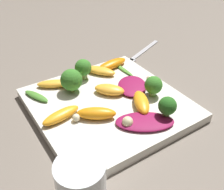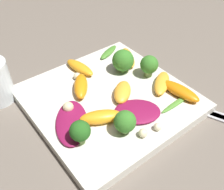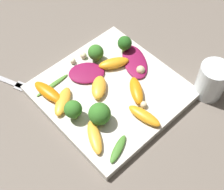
{
  "view_description": "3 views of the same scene",
  "coord_description": "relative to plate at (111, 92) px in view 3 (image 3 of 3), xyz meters",
  "views": [
    {
      "loc": [
        0.34,
        -0.21,
        0.32
      ],
      "look_at": [
        0.0,
        0.01,
        0.03
      ],
      "focal_mm": 42.0,
      "sensor_mm": 36.0,
      "label": 1
    },
    {
      "loc": [
        0.21,
        0.28,
        0.34
      ],
      "look_at": [
        0.0,
        0.01,
        0.03
      ],
      "focal_mm": 42.0,
      "sensor_mm": 36.0,
      "label": 2
    },
    {
      "loc": [
        -0.26,
        -0.29,
        0.55
      ],
      "look_at": [
        -0.01,
        -0.02,
        0.02
      ],
      "focal_mm": 50.0,
      "sensor_mm": 36.0,
      "label": 3
    }
  ],
  "objects": [
    {
      "name": "macadamia_nut_0",
      "position": [
        0.02,
        0.11,
        0.02
      ],
      "size": [
        0.01,
        0.01,
        0.01
      ],
      "color": "beige",
      "rests_on": "plate"
    },
    {
      "name": "arugula_sprig_1",
      "position": [
        -0.08,
        -0.11,
        0.01
      ],
      "size": [
        0.06,
        0.04,
        0.01
      ],
      "color": "#47842D",
      "rests_on": "plate"
    },
    {
      "name": "macadamia_nut_2",
      "position": [
        0.08,
        -0.01,
        0.02
      ],
      "size": [
        0.02,
        0.02,
        0.02
      ],
      "color": "beige",
      "rests_on": "plate"
    },
    {
      "name": "broccoli_floret_0",
      "position": [
        -0.1,
        -0.0,
        0.03
      ],
      "size": [
        0.04,
        0.04,
        0.04
      ],
      "color": "#7A9E51",
      "rests_on": "plate"
    },
    {
      "name": "orange_segment_3",
      "position": [
        0.03,
        -0.04,
        0.02
      ],
      "size": [
        0.06,
        0.07,
        0.02
      ],
      "color": "orange",
      "rests_on": "plate"
    },
    {
      "name": "broccoli_floret_3",
      "position": [
        0.03,
        0.08,
        0.03
      ],
      "size": [
        0.04,
        0.04,
        0.04
      ],
      "color": "#84AD5B",
      "rests_on": "plate"
    },
    {
      "name": "orange_segment_0",
      "position": [
        -0.1,
        0.04,
        0.02
      ],
      "size": [
        0.07,
        0.06,
        0.02
      ],
      "color": "#FCAD33",
      "rests_on": "plate"
    },
    {
      "name": "fork",
      "position": [
        -0.15,
        0.19,
        -0.01
      ],
      "size": [
        0.08,
        0.17,
        0.01
      ],
      "color": "#B2B2B7",
      "rests_on": "ground_plane"
    },
    {
      "name": "orange_segment_5",
      "position": [
        -0.02,
        0.02,
        0.02
      ],
      "size": [
        0.06,
        0.06,
        0.02
      ],
      "color": "#FCAD33",
      "rests_on": "plate"
    },
    {
      "name": "macadamia_nut_1",
      "position": [
        -0.01,
        0.11,
        0.02
      ],
      "size": [
        0.01,
        0.01,
        0.01
      ],
      "color": "beige",
      "rests_on": "plate"
    },
    {
      "name": "plate",
      "position": [
        0.0,
        0.0,
        0.0
      ],
      "size": [
        0.27,
        0.27,
        0.02
      ],
      "color": "silver",
      "rests_on": "ground_plane"
    },
    {
      "name": "ground_plane",
      "position": [
        0.0,
        0.0,
        -0.01
      ],
      "size": [
        2.4,
        2.4,
        0.0
      ],
      "primitive_type": "plane",
      "color": "#6B6056"
    },
    {
      "name": "orange_segment_2",
      "position": [
        0.05,
        0.04,
        0.02
      ],
      "size": [
        0.07,
        0.06,
        0.02
      ],
      "color": "orange",
      "rests_on": "plate"
    },
    {
      "name": "broccoli_floret_1",
      "position": [
        -0.07,
        -0.04,
        0.04
      ],
      "size": [
        0.04,
        0.04,
        0.05
      ],
      "color": "#7A9E51",
      "rests_on": "plate"
    },
    {
      "name": "radicchio_leaf_0",
      "position": [
        0.09,
        0.02,
        0.01
      ],
      "size": [
        0.1,
        0.11,
        0.01
      ],
      "color": "maroon",
      "rests_on": "plate"
    },
    {
      "name": "orange_segment_1",
      "position": [
        -0.1,
        0.08,
        0.02
      ],
      "size": [
        0.04,
        0.08,
        0.02
      ],
      "color": "orange",
      "rests_on": "plate"
    },
    {
      "name": "orange_segment_6",
      "position": [
        -0.1,
        -0.07,
        0.02
      ],
      "size": [
        0.06,
        0.08,
        0.01
      ],
      "color": "#FCAD33",
      "rests_on": "plate"
    },
    {
      "name": "radicchio_leaf_1",
      "position": [
        -0.01,
        0.07,
        0.01
      ],
      "size": [
        0.1,
        0.09,
        0.01
      ],
      "color": "maroon",
      "rests_on": "plate"
    },
    {
      "name": "macadamia_nut_3",
      "position": [
        0.02,
        -0.08,
        0.02
      ],
      "size": [
        0.01,
        0.01,
        0.01
      ],
      "color": "beige",
      "rests_on": "plate"
    },
    {
      "name": "arugula_sprig_0",
      "position": [
        -0.08,
        0.09,
        0.01
      ],
      "size": [
        0.08,
        0.01,
        0.01
      ],
      "color": "#518E33",
      "rests_on": "plate"
    },
    {
      "name": "broccoli_floret_2",
      "position": [
        0.1,
        0.06,
        0.03
      ],
      "size": [
        0.03,
        0.03,
        0.04
      ],
      "color": "#7A9E51",
      "rests_on": "plate"
    },
    {
      "name": "orange_segment_4",
      "position": [
        -0.0,
        -0.1,
        0.02
      ],
      "size": [
        0.04,
        0.08,
        0.02
      ],
      "color": "orange",
      "rests_on": "plate"
    },
    {
      "name": "drinking_glass",
      "position": [
        0.16,
        -0.14,
        0.03
      ],
      "size": [
        0.06,
        0.06,
        0.08
      ],
      "color": "white",
      "rests_on": "ground_plane"
    }
  ]
}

